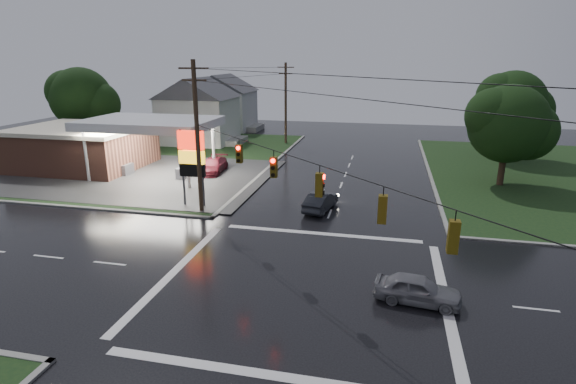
% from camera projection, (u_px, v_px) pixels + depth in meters
% --- Properties ---
extents(ground, '(120.00, 120.00, 0.00)m').
position_uv_depth(ground, '(302.00, 284.00, 22.94)').
color(ground, black).
rests_on(ground, ground).
extents(grass_nw, '(36.00, 36.00, 0.08)m').
position_uv_depth(grass_nw, '(126.00, 156.00, 52.66)').
color(grass_nw, black).
rests_on(grass_nw, ground).
extents(gas_station, '(26.20, 18.00, 5.60)m').
position_uv_depth(gas_station, '(92.00, 145.00, 45.98)').
color(gas_station, '#2D2D2D').
rests_on(gas_station, ground).
extents(pylon_sign, '(2.00, 0.35, 6.00)m').
position_uv_depth(pylon_sign, '(192.00, 156.00, 33.79)').
color(pylon_sign, '#59595E').
rests_on(pylon_sign, ground).
extents(utility_pole_nw, '(2.20, 0.32, 11.00)m').
position_uv_depth(utility_pole_nw, '(197.00, 136.00, 32.16)').
color(utility_pole_nw, '#382619').
rests_on(utility_pole_nw, ground).
extents(utility_pole_n, '(2.20, 0.32, 10.50)m').
position_uv_depth(utility_pole_n, '(286.00, 102.00, 58.87)').
color(utility_pole_n, '#382619').
rests_on(utility_pole_n, ground).
extents(traffic_signals, '(26.87, 26.87, 1.47)m').
position_uv_depth(traffic_signals, '(303.00, 160.00, 21.06)').
color(traffic_signals, black).
rests_on(traffic_signals, ground).
extents(house_near, '(11.05, 8.48, 8.60)m').
position_uv_depth(house_near, '(199.00, 110.00, 59.69)').
color(house_near, silver).
rests_on(house_near, ground).
extents(house_far, '(11.05, 8.48, 8.60)m').
position_uv_depth(house_far, '(223.00, 101.00, 71.12)').
color(house_far, silver).
rests_on(house_far, ground).
extents(tree_nw_behind, '(8.93, 7.60, 10.00)m').
position_uv_depth(tree_nw_behind, '(83.00, 98.00, 56.26)').
color(tree_nw_behind, black).
rests_on(tree_nw_behind, ground).
extents(tree_ne_near, '(7.99, 6.80, 8.98)m').
position_uv_depth(tree_ne_near, '(510.00, 124.00, 38.95)').
color(tree_ne_near, black).
rests_on(tree_ne_near, ground).
extents(tree_ne_far, '(8.46, 7.20, 9.80)m').
position_uv_depth(tree_ne_far, '(513.00, 104.00, 49.37)').
color(tree_ne_far, black).
rests_on(tree_ne_far, ground).
extents(car_north, '(2.28, 4.44, 1.39)m').
position_uv_depth(car_north, '(321.00, 201.00, 33.88)').
color(car_north, black).
rests_on(car_north, ground).
extents(car_crossing, '(4.16, 2.09, 1.36)m').
position_uv_depth(car_crossing, '(418.00, 289.00, 21.04)').
color(car_crossing, slate).
rests_on(car_crossing, ground).
extents(car_pump, '(2.51, 5.26, 1.48)m').
position_uv_depth(car_pump, '(213.00, 166.00, 44.79)').
color(car_pump, maroon).
rests_on(car_pump, ground).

